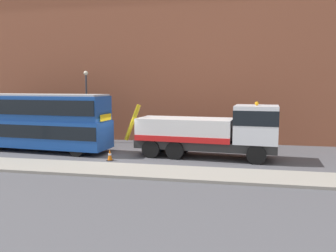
{
  "coord_description": "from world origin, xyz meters",
  "views": [
    {
      "loc": [
        7.54,
        -21.58,
        4.63
      ],
      "look_at": [
        3.11,
        0.42,
        2.0
      ],
      "focal_mm": 36.76,
      "sensor_mm": 36.0,
      "label": 1
    }
  ],
  "objects": [
    {
      "name": "ground_plane",
      "position": [
        0.0,
        0.0,
        0.0
      ],
      "size": [
        120.0,
        120.0,
        0.0
      ],
      "primitive_type": "plane",
      "color": "#4C4C51"
    },
    {
      "name": "near_kerb",
      "position": [
        0.0,
        -4.2,
        0.07
      ],
      "size": [
        60.0,
        2.8,
        0.15
      ],
      "primitive_type": "cube",
      "color": "gray",
      "rests_on": "ground_plane"
    },
    {
      "name": "double_decker_bus",
      "position": [
        -6.53,
        0.42,
        2.23
      ],
      "size": [
        11.18,
        3.47,
        4.06
      ],
      "rotation": [
        0.0,
        0.0,
        -0.09
      ],
      "color": "#19479E",
      "rests_on": "ground_plane"
    },
    {
      "name": "building_facade",
      "position": [
        0.0,
        6.87,
        8.07
      ],
      "size": [
        60.0,
        1.5,
        16.0
      ],
      "color": "#935138",
      "rests_on": "ground_plane"
    },
    {
      "name": "street_lamp",
      "position": [
        -4.54,
        4.67,
        3.47
      ],
      "size": [
        0.36,
        0.36,
        5.83
      ],
      "color": "#38383D",
      "rests_on": "ground_plane"
    },
    {
      "name": "traffic_cone_near_bus",
      "position": [
        -0.15,
        -1.72,
        0.34
      ],
      "size": [
        0.36,
        0.36,
        0.72
      ],
      "color": "orange",
      "rests_on": "ground_plane"
    },
    {
      "name": "recovery_tow_truck",
      "position": [
        6.01,
        0.38,
        1.76
      ],
      "size": [
        10.23,
        3.39,
        3.67
      ],
      "rotation": [
        0.0,
        0.0,
        -0.09
      ],
      "color": "#2D2D2D",
      "rests_on": "ground_plane"
    }
  ]
}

